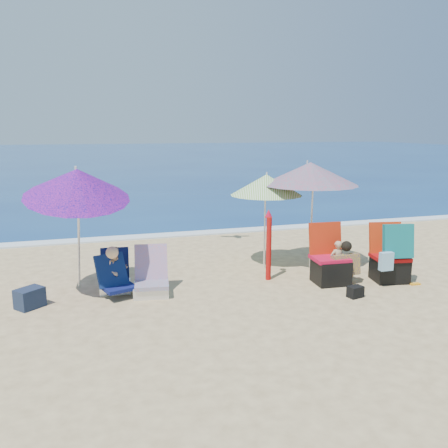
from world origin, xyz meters
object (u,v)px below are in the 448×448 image
object	(u,v)px
camp_chair_right	(390,260)
person_left	(116,271)
umbrella_striped	(266,185)
chair_navy	(115,280)
furled_umbrella	(269,242)
chair_rainbow	(151,282)
umbrella_blue	(77,184)
umbrella_turquoise	(310,174)
camp_chair_left	(330,265)
person_center	(341,263)

from	to	relation	value
camp_chair_right	person_left	distance (m)	4.92
umbrella_striped	chair_navy	bearing A→B (deg)	-168.35
furled_umbrella	chair_rainbow	size ratio (longest dim) A/B	1.63
umbrella_blue	furled_umbrella	distance (m)	3.51
umbrella_turquoise	camp_chair_right	bearing A→B (deg)	-51.22
umbrella_striped	person_left	distance (m)	3.40
chair_rainbow	umbrella_turquoise	bearing A→B (deg)	11.99
chair_navy	camp_chair_left	world-z (taller)	camp_chair_left
camp_chair_right	furled_umbrella	bearing A→B (deg)	159.97
umbrella_turquoise	chair_rainbow	distance (m)	3.74
chair_rainbow	person_center	xyz separation A→B (m)	(3.37, -0.40, 0.17)
person_left	chair_navy	bearing A→B (deg)	90.88
umbrella_blue	person_left	distance (m)	1.58
chair_navy	chair_rainbow	distance (m)	0.68
umbrella_blue	camp_chair_left	distance (m)	4.62
umbrella_turquoise	person_left	size ratio (longest dim) A/B	2.59
camp_chair_left	camp_chair_right	xyz separation A→B (m)	(1.09, -0.26, 0.08)
furled_umbrella	person_left	distance (m)	2.79
furled_umbrella	camp_chair_left	size ratio (longest dim) A/B	1.21
umbrella_turquoise	person_center	world-z (taller)	umbrella_turquoise
umbrella_striped	chair_navy	size ratio (longest dim) A/B	2.73
camp_chair_left	camp_chair_right	bearing A→B (deg)	-13.19
umbrella_striped	camp_chair_right	xyz separation A→B (m)	(1.83, -1.58, -1.27)
furled_umbrella	camp_chair_right	bearing A→B (deg)	-20.03
umbrella_striped	person_left	size ratio (longest dim) A/B	2.08
chair_navy	camp_chair_right	xyz separation A→B (m)	(4.87, -0.95, 0.22)
umbrella_striped	camp_chair_left	world-z (taller)	umbrella_striped
umbrella_blue	chair_navy	size ratio (longest dim) A/B	3.31
umbrella_blue	person_center	bearing A→B (deg)	-8.15
umbrella_blue	chair_rainbow	xyz separation A→B (m)	(1.10, -0.24, -1.69)
person_center	person_left	xyz separation A→B (m)	(-3.95, 0.53, 0.04)
person_center	camp_chair_right	bearing A→B (deg)	-11.28
person_left	chair_rainbow	bearing A→B (deg)	-12.30
umbrella_striped	chair_rainbow	xyz separation A→B (m)	(-2.46, -0.99, -1.46)
person_center	person_left	bearing A→B (deg)	172.37
chair_rainbow	camp_chair_left	bearing A→B (deg)	-5.91
umbrella_blue	camp_chair_right	world-z (taller)	umbrella_blue
umbrella_turquoise	furled_umbrella	size ratio (longest dim) A/B	1.82
umbrella_turquoise	chair_rainbow	size ratio (longest dim) A/B	2.97
furled_umbrella	person_left	world-z (taller)	furled_umbrella
camp_chair_right	chair_navy	bearing A→B (deg)	168.96
umbrella_striped	person_left	xyz separation A→B (m)	(-3.04, -0.87, -1.25)
umbrella_striped	camp_chair_right	size ratio (longest dim) A/B	1.71
person_left	camp_chair_right	bearing A→B (deg)	-8.32
camp_chair_left	person_center	distance (m)	0.20
chair_navy	person_left	distance (m)	0.33
camp_chair_left	umbrella_turquoise	bearing A→B (deg)	86.52
chair_rainbow	camp_chair_left	world-z (taller)	camp_chair_left
chair_rainbow	camp_chair_left	distance (m)	3.22
camp_chair_right	camp_chair_left	bearing A→B (deg)	166.81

